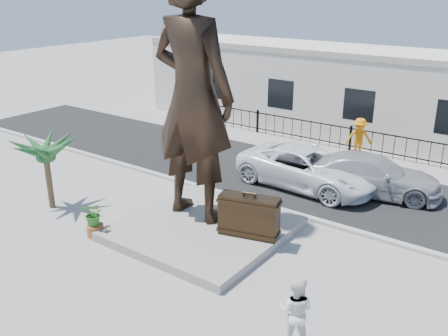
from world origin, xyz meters
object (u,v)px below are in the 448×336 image
object	(u,v)px
statue	(193,96)
tourist	(296,311)
car_white	(308,168)
suitcase	(249,216)

from	to	relation	value
statue	tourist	size ratio (longest dim) A/B	4.84
tourist	car_white	distance (m)	9.75
statue	car_white	world-z (taller)	statue
tourist	car_white	size ratio (longest dim) A/B	0.30
statue	suitcase	distance (m)	4.27
car_white	tourist	bearing A→B (deg)	-151.87
suitcase	statue	bearing A→B (deg)	159.85
tourist	suitcase	bearing A→B (deg)	-60.65
suitcase	car_white	distance (m)	5.48
tourist	statue	bearing A→B (deg)	-48.13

